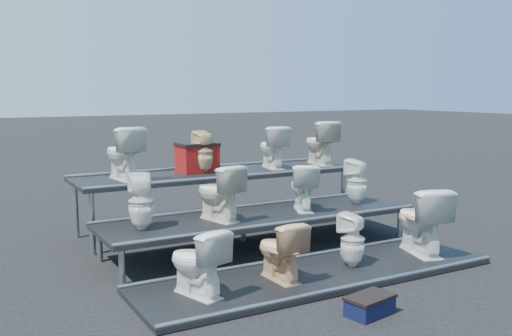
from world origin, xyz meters
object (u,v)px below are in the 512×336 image
toilet_4 (141,202)px  toilet_9 (204,152)px  red_crate (197,159)px  toilet_2 (353,240)px  toilet_7 (357,181)px  step_stool (370,307)px  toilet_8 (123,153)px  toilet_10 (272,147)px  toilet_6 (303,187)px  toilet_5 (218,192)px  toilet_11 (320,143)px  toilet_0 (197,262)px  toilet_3 (421,220)px  toilet_1 (280,250)px

toilet_4 → toilet_9: size_ratio=1.06×
toilet_4 → red_crate: (1.34, 1.45, 0.26)m
toilet_2 → toilet_7: size_ratio=0.97×
step_stool → toilet_8: bearing=97.2°
toilet_8 → step_stool: bearing=101.7°
red_crate → toilet_10: bearing=-8.4°
toilet_2 → toilet_6: bearing=-121.6°
toilet_5 → toilet_11: bearing=-164.3°
toilet_6 → toilet_10: (0.29, 1.30, 0.41)m
toilet_0 → toilet_8: size_ratio=0.93×
toilet_3 → toilet_7: size_ratio=1.32×
toilet_2 → toilet_9: size_ratio=0.99×
toilet_6 → red_crate: (-0.92, 1.45, 0.28)m
step_stool → toilet_1: bearing=94.1°
toilet_10 → toilet_11: size_ratio=0.92×
red_crate → toilet_3: bearing=-58.1°
toilet_1 → toilet_3: (2.05, 0.00, 0.10)m
toilet_9 → step_stool: (0.02, -3.71, -1.09)m
toilet_8 → toilet_9: (1.20, 0.00, -0.05)m
toilet_6 → toilet_8: 2.49m
toilet_5 → red_crate: red_crate is taller
toilet_2 → toilet_4: 2.49m
toilet_4 → toilet_7: toilet_4 is taller
toilet_5 → toilet_9: toilet_9 is taller
toilet_1 → toilet_7: size_ratio=1.01×
toilet_0 → toilet_11: toilet_11 is taller
toilet_4 → toilet_6: 2.26m
toilet_8 → red_crate: toilet_8 is taller
toilet_0 → toilet_3: size_ratio=0.81×
toilet_0 → toilet_6: bearing=-165.1°
toilet_7 → step_stool: 3.09m
toilet_0 → toilet_1: toilet_0 is taller
red_crate → step_stool: (0.06, -3.86, -0.98)m
toilet_5 → toilet_7: 2.19m
toilet_0 → toilet_10: size_ratio=1.03×
toilet_8 → toilet_10: size_ratio=1.10×
toilet_5 → toilet_9: 1.40m
toilet_0 → toilet_7: 3.34m
toilet_10 → step_stool: (-1.16, -3.71, -1.11)m
toilet_10 → toilet_5: bearing=50.7°
toilet_10 → toilet_11: 0.91m
toilet_11 → step_stool: (-2.06, -3.71, -1.14)m
toilet_5 → step_stool: (0.40, -2.41, -0.73)m
toilet_2 → toilet_8: bearing=-77.5°
toilet_2 → toilet_11: (1.38, 2.60, 0.85)m
toilet_5 → toilet_6: toilet_5 is taller
toilet_7 → toilet_10: bearing=-87.0°
toilet_5 → red_crate: (0.34, 1.45, 0.24)m
toilet_1 → toilet_4: 1.75m
toilet_7 → red_crate: (-1.85, 1.45, 0.27)m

